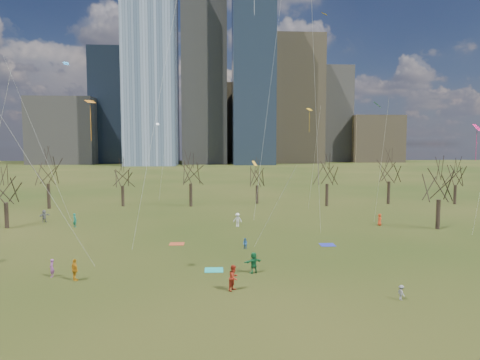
{
  "coord_description": "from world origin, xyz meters",
  "views": [
    {
      "loc": [
        -2.81,
        -34.95,
        10.97
      ],
      "look_at": [
        0.0,
        12.0,
        7.0
      ],
      "focal_mm": 32.0,
      "sensor_mm": 36.0,
      "label": 1
    }
  ],
  "objects": [
    {
      "name": "person_5",
      "position": [
        0.48,
        0.56,
        0.9
      ],
      "size": [
        1.73,
        1.21,
        1.8
      ],
      "primitive_type": "imported",
      "rotation": [
        0.0,
        0.0,
        3.6
      ],
      "color": "#176835",
      "rests_on": "ground"
    },
    {
      "name": "person_13",
      "position": [
        -21.33,
        22.16,
        0.91
      ],
      "size": [
        0.78,
        0.77,
        1.81
      ],
      "primitive_type": "imported",
      "rotation": [
        0.0,
        0.0,
        2.39
      ],
      "color": "#1A775F",
      "rests_on": "ground"
    },
    {
      "name": "blanket_navy",
      "position": [
        9.44,
        10.18,
        0.01
      ],
      "size": [
        1.6,
        1.5,
        0.03
      ],
      "primitive_type": "cube",
      "color": "#222AA2",
      "rests_on": "ground"
    },
    {
      "name": "person_8",
      "position": [
        0.36,
        8.95,
        0.57
      ],
      "size": [
        0.69,
        0.7,
        1.14
      ],
      "primitive_type": "imported",
      "rotation": [
        0.0,
        0.0,
        5.46
      ],
      "color": "#2860AD",
      "rests_on": "ground"
    },
    {
      "name": "ground",
      "position": [
        0.0,
        0.0,
        0.0
      ],
      "size": [
        500.0,
        500.0,
        0.0
      ],
      "primitive_type": "plane",
      "color": "black",
      "rests_on": "ground"
    },
    {
      "name": "person_4",
      "position": [
        -14.07,
        -0.63,
        0.89
      ],
      "size": [
        1.01,
        1.07,
        1.78
      ],
      "primitive_type": "imported",
      "rotation": [
        0.0,
        0.0,
        2.29
      ],
      "color": "orange",
      "rests_on": "ground"
    },
    {
      "name": "blanket_crimson",
      "position": [
        -6.98,
        11.6,
        0.01
      ],
      "size": [
        1.6,
        1.5,
        0.03
      ],
      "primitive_type": "cube",
      "color": "#AD4322",
      "rests_on": "ground"
    },
    {
      "name": "person_9",
      "position": [
        0.22,
        21.24,
        0.91
      ],
      "size": [
        1.31,
        0.97,
        1.81
      ],
      "primitive_type": "imported",
      "rotation": [
        0.0,
        0.0,
        6.0
      ],
      "color": "silver",
      "rests_on": "ground"
    },
    {
      "name": "person_2",
      "position": [
        -1.4,
        -3.69,
        0.97
      ],
      "size": [
        1.13,
        1.19,
        1.95
      ],
      "primitive_type": "imported",
      "rotation": [
        0.0,
        0.0,
        1.0
      ],
      "color": "#A42A17",
      "rests_on": "ground"
    },
    {
      "name": "person_12",
      "position": [
        19.39,
        20.74,
        0.8
      ],
      "size": [
        0.76,
        0.92,
        1.61
      ],
      "primitive_type": "imported",
      "rotation": [
        0.0,
        0.0,
        1.2
      ],
      "color": "red",
      "rests_on": "ground"
    },
    {
      "name": "person_11",
      "position": [
        -26.78,
        26.03,
        0.88
      ],
      "size": [
        1.37,
        1.62,
        1.75
      ],
      "primitive_type": "imported",
      "rotation": [
        0.0,
        0.0,
        0.95
      ],
      "color": "slate",
      "rests_on": "ground"
    },
    {
      "name": "blanket_teal",
      "position": [
        -2.91,
        1.57,
        0.01
      ],
      "size": [
        1.6,
        1.5,
        0.03
      ],
      "primitive_type": "cube",
      "color": "teal",
      "rests_on": "ground"
    },
    {
      "name": "bare_tree_row",
      "position": [
        -0.09,
        37.22,
        6.12
      ],
      "size": [
        113.04,
        29.8,
        9.5
      ],
      "color": "black",
      "rests_on": "ground"
    },
    {
      "name": "person_3",
      "position": [
        10.29,
        -6.37,
        0.54
      ],
      "size": [
        0.52,
        0.75,
        1.07
      ],
      "primitive_type": "imported",
      "rotation": [
        0.0,
        0.0,
        1.75
      ],
      "color": "slate",
      "rests_on": "ground"
    },
    {
      "name": "downtown_skyline",
      "position": [
        -2.43,
        210.64,
        39.01
      ],
      "size": [
        212.5,
        78.0,
        118.0
      ],
      "color": "slate",
      "rests_on": "ground"
    },
    {
      "name": "person_7",
      "position": [
        -16.29,
        0.5,
        0.75
      ],
      "size": [
        0.4,
        0.57,
        1.5
      ],
      "primitive_type": "imported",
      "rotation": [
        0.0,
        0.0,
        4.79
      ],
      "color": "#91488C",
      "rests_on": "ground"
    },
    {
      "name": "kites_airborne",
      "position": [
        5.26,
        12.56,
        13.6
      ],
      "size": [
        62.72,
        45.95,
        32.1
      ],
      "color": "orange",
      "rests_on": "ground"
    }
  ]
}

